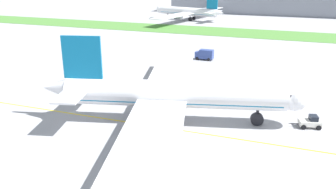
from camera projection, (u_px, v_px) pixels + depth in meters
The scene contains 9 objects.
ground_plane at pixel (193, 133), 61.30m from camera, with size 600.00×600.00×0.00m, color #9E9EA3.
apron_taxi_line at pixel (194, 132), 61.63m from camera, with size 280.00×0.36×0.01m, color yellow.
grass_median_strip at pixel (260, 34), 154.79m from camera, with size 320.00×24.00×0.10m, color #4C8438.
airliner_foreground at pixel (170, 94), 64.24m from camera, with size 47.45×76.31×15.78m.
pushback_tug at pixel (310, 122), 63.32m from camera, with size 5.65×3.42×2.26m.
ground_crew_wingwalker_port at pixel (173, 106), 70.96m from camera, with size 0.29×0.57×1.64m.
service_truck_catering_van at pixel (205, 54), 110.32m from camera, with size 5.69×2.75×3.21m.
parked_airliner_far_left at pixel (189, 12), 194.71m from camera, with size 41.70×67.07×13.77m.
terminal_building at pixel (281, 0), 217.99m from camera, with size 136.60×20.00×18.00m, color gray.
Camera 1 is at (14.77, -53.68, 26.89)m, focal length 37.81 mm.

